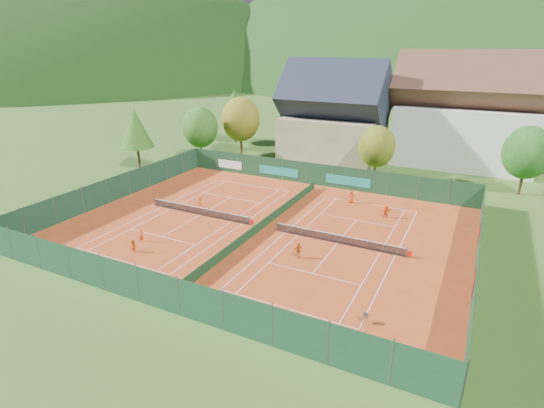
{
  "coord_description": "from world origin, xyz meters",
  "views": [
    {
      "loc": [
        18.87,
        -35.48,
        17.8
      ],
      "look_at": [
        0.0,
        2.0,
        2.0
      ],
      "focal_mm": 28.0,
      "sensor_mm": 36.0,
      "label": 1
    }
  ],
  "objects_px": {
    "ball_hopper": "(366,316)",
    "player_left_far": "(200,203)",
    "player_right_far_b": "(386,211)",
    "chalet": "(334,119)",
    "hotel_block_a": "(466,118)",
    "player_left_near": "(141,236)",
    "player_left_mid": "(133,246)",
    "player_right_far_a": "(351,197)",
    "player_right_near": "(298,250)"
  },
  "relations": [
    {
      "from": "ball_hopper",
      "to": "player_left_far",
      "type": "relative_size",
      "value": 0.56
    },
    {
      "from": "ball_hopper",
      "to": "player_right_far_b",
      "type": "distance_m",
      "value": 19.76
    },
    {
      "from": "chalet",
      "to": "hotel_block_a",
      "type": "height_order",
      "value": "hotel_block_a"
    },
    {
      "from": "hotel_block_a",
      "to": "ball_hopper",
      "type": "height_order",
      "value": "hotel_block_a"
    },
    {
      "from": "ball_hopper",
      "to": "player_left_far",
      "type": "xyz_separation_m",
      "value": [
        -22.78,
        12.67,
        0.16
      ]
    },
    {
      "from": "hotel_block_a",
      "to": "player_right_far_b",
      "type": "distance_m",
      "value": 28.75
    },
    {
      "from": "player_left_far",
      "to": "player_left_near",
      "type": "bearing_deg",
      "value": 107.73
    },
    {
      "from": "player_left_mid",
      "to": "player_right_far_a",
      "type": "relative_size",
      "value": 0.78
    },
    {
      "from": "hotel_block_a",
      "to": "player_right_far_b",
      "type": "xyz_separation_m",
      "value": [
        -5.36,
        -27.45,
        -6.63
      ]
    },
    {
      "from": "hotel_block_a",
      "to": "player_right_far_a",
      "type": "relative_size",
      "value": 13.96
    },
    {
      "from": "ball_hopper",
      "to": "player_left_far",
      "type": "bearing_deg",
      "value": 150.92
    },
    {
      "from": "player_left_far",
      "to": "player_right_far_a",
      "type": "bearing_deg",
      "value": -130.18
    },
    {
      "from": "chalet",
      "to": "player_right_near",
      "type": "xyz_separation_m",
      "value": [
        8.81,
        -34.36,
        -5.89
      ]
    },
    {
      "from": "player_left_mid",
      "to": "chalet",
      "type": "bearing_deg",
      "value": 90.78
    },
    {
      "from": "player_right_near",
      "to": "player_left_near",
      "type": "bearing_deg",
      "value": 150.12
    },
    {
      "from": "player_right_far_a",
      "to": "player_right_near",
      "type": "bearing_deg",
      "value": 60.56
    },
    {
      "from": "player_left_near",
      "to": "player_left_far",
      "type": "height_order",
      "value": "player_left_far"
    },
    {
      "from": "player_right_near",
      "to": "player_right_far_b",
      "type": "height_order",
      "value": "player_right_far_b"
    },
    {
      "from": "hotel_block_a",
      "to": "player_left_far",
      "type": "height_order",
      "value": "hotel_block_a"
    },
    {
      "from": "player_left_near",
      "to": "player_left_far",
      "type": "distance_m",
      "value": 9.79
    },
    {
      "from": "player_right_far_b",
      "to": "player_left_near",
      "type": "bearing_deg",
      "value": 3.17
    },
    {
      "from": "player_left_far",
      "to": "player_right_far_b",
      "type": "height_order",
      "value": "player_right_far_b"
    },
    {
      "from": "player_right_near",
      "to": "player_right_far_b",
      "type": "bearing_deg",
      "value": 25.41
    },
    {
      "from": "player_right_far_a",
      "to": "player_right_far_b",
      "type": "bearing_deg",
      "value": 119.51
    },
    {
      "from": "hotel_block_a",
      "to": "player_left_far",
      "type": "relative_size",
      "value": 15.07
    },
    {
      "from": "player_left_near",
      "to": "player_left_mid",
      "type": "xyz_separation_m",
      "value": [
        0.89,
        -2.01,
        -0.03
      ]
    },
    {
      "from": "hotel_block_a",
      "to": "player_left_far",
      "type": "xyz_separation_m",
      "value": [
        -25.13,
        -34.31,
        -6.67
      ]
    },
    {
      "from": "player_right_far_b",
      "to": "player_right_far_a",
      "type": "bearing_deg",
      "value": -68.49
    },
    {
      "from": "ball_hopper",
      "to": "player_left_mid",
      "type": "bearing_deg",
      "value": 177.69
    },
    {
      "from": "chalet",
      "to": "hotel_block_a",
      "type": "bearing_deg",
      "value": 17.53
    },
    {
      "from": "ball_hopper",
      "to": "player_left_near",
      "type": "bearing_deg",
      "value": 172.74
    },
    {
      "from": "player_left_mid",
      "to": "player_right_far_b",
      "type": "distance_m",
      "value": 26.44
    },
    {
      "from": "ball_hopper",
      "to": "player_right_far_b",
      "type": "height_order",
      "value": "player_right_far_b"
    },
    {
      "from": "chalet",
      "to": "player_right_far_b",
      "type": "height_order",
      "value": "chalet"
    },
    {
      "from": "chalet",
      "to": "player_left_far",
      "type": "bearing_deg",
      "value": -102.22
    },
    {
      "from": "player_right_near",
      "to": "player_right_far_a",
      "type": "relative_size",
      "value": 0.94
    },
    {
      "from": "player_right_near",
      "to": "player_right_far_a",
      "type": "distance_m",
      "value": 15.8
    },
    {
      "from": "player_left_near",
      "to": "player_right_far_a",
      "type": "relative_size",
      "value": 0.82
    },
    {
      "from": "chalet",
      "to": "player_left_mid",
      "type": "xyz_separation_m",
      "value": [
        -5.09,
        -40.11,
        -6.02
      ]
    },
    {
      "from": "player_left_far",
      "to": "hotel_block_a",
      "type": "bearing_deg",
      "value": -109.39
    },
    {
      "from": "player_right_far_b",
      "to": "chalet",
      "type": "bearing_deg",
      "value": -94.7
    },
    {
      "from": "ball_hopper",
      "to": "player_right_near",
      "type": "bearing_deg",
      "value": 139.8
    },
    {
      "from": "player_left_mid",
      "to": "player_left_far",
      "type": "distance_m",
      "value": 11.84
    },
    {
      "from": "hotel_block_a",
      "to": "ball_hopper",
      "type": "bearing_deg",
      "value": -92.86
    },
    {
      "from": "ball_hopper",
      "to": "player_left_far",
      "type": "distance_m",
      "value": 26.07
    },
    {
      "from": "chalet",
      "to": "player_left_near",
      "type": "relative_size",
      "value": 12.7
    },
    {
      "from": "hotel_block_a",
      "to": "player_right_far_b",
      "type": "relative_size",
      "value": 14.45
    },
    {
      "from": "player_left_mid",
      "to": "player_left_far",
      "type": "xyz_separation_m",
      "value": [
        -1.04,
        11.8,
        0.11
      ]
    },
    {
      "from": "ball_hopper",
      "to": "player_right_far_b",
      "type": "relative_size",
      "value": 0.54
    },
    {
      "from": "player_left_near",
      "to": "player_right_near",
      "type": "xyz_separation_m",
      "value": [
        14.79,
        3.74,
        0.09
      ]
    }
  ]
}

